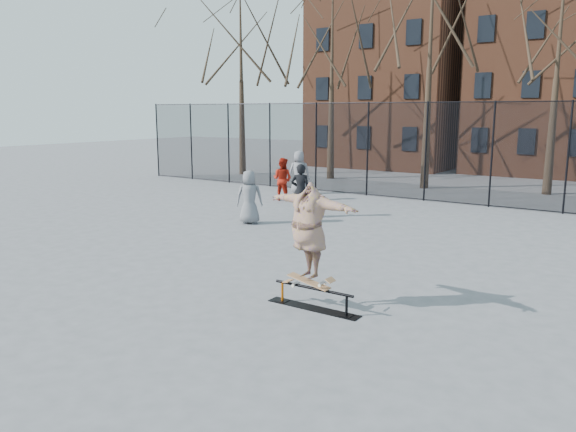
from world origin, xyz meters
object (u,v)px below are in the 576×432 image
Objects in this scene: skateboard at (309,283)px; bystander_extra at (299,172)px; skater at (309,234)px; bystander_black at (301,191)px; bystander_red at (282,179)px; skate_rail at (313,300)px; bystander_grey at (249,197)px.

bystander_extra is (-8.20, 12.11, 0.48)m from skateboard.
skater is 9.10m from bystander_black.
skateboard is 0.53× the size of bystander_red.
skateboard is 12.83m from bystander_red.
bystander_red is 1.95m from bystander_extra.
bystander_extra is at bearing 137.91° from skater.
skateboard is 9.09m from bystander_black.
skate_rail is 1.09× the size of bystander_red.
bystander_grey is at bearing 45.59° from bystander_black.
bystander_extra is (-8.20, 12.11, -0.46)m from skater.
skate_rail is 9.17m from bystander_black.
bystander_grey is 6.88m from bystander_extra.
bystander_black is 1.06× the size of bystander_red.
bystander_extra is (-3.09, 4.60, 0.03)m from bystander_black.
bystander_grey is at bearing 80.60° from bystander_extra.
bystander_extra is at bearing 124.41° from skate_rail.
bystander_grey is at bearing 106.52° from bystander_red.
skateboard is 0.42× the size of skater.
skate_rail is 1.03× the size of bystander_black.
bystander_black reaches higher than skateboard.
bystander_grey is 0.92× the size of bystander_extra.
bystander_grey is 2.03m from bystander_black.
bystander_extra is at bearing -105.60° from bystander_grey.
skate_rail is 1.25m from skater.
skateboard is at bearing -76.17° from skater.
skater is 1.25× the size of bystander_red.
skater is 1.14× the size of bystander_extra.
bystander_black is at bearing -147.35° from bystander_grey.
skateboard is 0.48× the size of bystander_extra.
bystander_black is at bearing 128.51° from bystander_red.
skater is at bearing 90.00° from skateboard.
skate_rail is at bearing -0.00° from skateboard.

